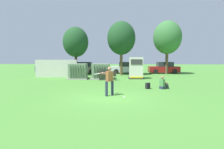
{
  "coord_description": "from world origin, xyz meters",
  "views": [
    {
      "loc": [
        0.56,
        -10.69,
        2.35
      ],
      "look_at": [
        -0.02,
        3.5,
        1.0
      ],
      "focal_mm": 30.1,
      "sensor_mm": 36.0,
      "label": 1
    }
  ],
  "objects_px": {
    "sports_ball": "(124,97)",
    "backpack": "(148,86)",
    "parked_car_left_of_center": "(83,68)",
    "transformer_mid_west": "(101,72)",
    "seated_spectator": "(163,84)",
    "parked_car_leftmost": "(52,68)",
    "generator_enclosure": "(136,68)",
    "transformer_west": "(78,72)",
    "batter": "(109,80)",
    "park_bench": "(107,75)",
    "parked_car_right_of_center": "(126,68)",
    "parked_car_rightmost": "(164,68)"
  },
  "relations": [
    {
      "from": "parked_car_left_of_center",
      "to": "generator_enclosure",
      "type": "bearing_deg",
      "value": -41.27
    },
    {
      "from": "generator_enclosure",
      "to": "parked_car_right_of_center",
      "type": "distance_m",
      "value": 6.52
    },
    {
      "from": "seated_spectator",
      "to": "parked_car_leftmost",
      "type": "bearing_deg",
      "value": 134.61
    },
    {
      "from": "transformer_west",
      "to": "seated_spectator",
      "type": "height_order",
      "value": "transformer_west"
    },
    {
      "from": "park_bench",
      "to": "batter",
      "type": "xyz_separation_m",
      "value": [
        0.59,
        -7.39,
        0.44
      ]
    },
    {
      "from": "sports_ball",
      "to": "seated_spectator",
      "type": "bearing_deg",
      "value": 47.55
    },
    {
      "from": "generator_enclosure",
      "to": "transformer_west",
      "type": "bearing_deg",
      "value": -174.4
    },
    {
      "from": "seated_spectator",
      "to": "parked_car_left_of_center",
      "type": "xyz_separation_m",
      "value": [
        -8.3,
        12.46,
        0.38
      ]
    },
    {
      "from": "park_bench",
      "to": "parked_car_rightmost",
      "type": "bearing_deg",
      "value": 47.33
    },
    {
      "from": "transformer_mid_west",
      "to": "seated_spectator",
      "type": "bearing_deg",
      "value": -48.87
    },
    {
      "from": "park_bench",
      "to": "parked_car_right_of_center",
      "type": "xyz_separation_m",
      "value": [
        2.14,
        8.03,
        0.22
      ]
    },
    {
      "from": "transformer_west",
      "to": "parked_car_leftmost",
      "type": "distance_m",
      "value": 9.41
    },
    {
      "from": "generator_enclosure",
      "to": "parked_car_rightmost",
      "type": "xyz_separation_m",
      "value": [
        4.51,
        6.57,
        -0.38
      ]
    },
    {
      "from": "batter",
      "to": "parked_car_leftmost",
      "type": "height_order",
      "value": "batter"
    },
    {
      "from": "parked_car_left_of_center",
      "to": "parked_car_right_of_center",
      "type": "distance_m",
      "value": 6.02
    },
    {
      "from": "generator_enclosure",
      "to": "backpack",
      "type": "xyz_separation_m",
      "value": [
        0.32,
        -6.47,
        -0.92
      ]
    },
    {
      "from": "park_bench",
      "to": "parked_car_right_of_center",
      "type": "bearing_deg",
      "value": 75.1
    },
    {
      "from": "parked_car_right_of_center",
      "to": "transformer_mid_west",
      "type": "bearing_deg",
      "value": -112.31
    },
    {
      "from": "transformer_west",
      "to": "sports_ball",
      "type": "bearing_deg",
      "value": -62.69
    },
    {
      "from": "parked_car_rightmost",
      "to": "sports_ball",
      "type": "bearing_deg",
      "value": -110.29
    },
    {
      "from": "parked_car_leftmost",
      "to": "backpack",
      "type": "bearing_deg",
      "value": -47.98
    },
    {
      "from": "park_bench",
      "to": "parked_car_right_of_center",
      "type": "relative_size",
      "value": 0.42
    },
    {
      "from": "seated_spectator",
      "to": "parked_car_rightmost",
      "type": "xyz_separation_m",
      "value": [
        3.07,
        13.01,
        0.38
      ]
    },
    {
      "from": "batter",
      "to": "parked_car_right_of_center",
      "type": "xyz_separation_m",
      "value": [
        1.55,
        15.42,
        -0.22
      ]
    },
    {
      "from": "generator_enclosure",
      "to": "seated_spectator",
      "type": "relative_size",
      "value": 2.39
    },
    {
      "from": "transformer_west",
      "to": "generator_enclosure",
      "type": "height_order",
      "value": "generator_enclosure"
    },
    {
      "from": "seated_spectator",
      "to": "backpack",
      "type": "height_order",
      "value": "seated_spectator"
    },
    {
      "from": "sports_ball",
      "to": "parked_car_left_of_center",
      "type": "xyz_separation_m",
      "value": [
        -5.38,
        15.65,
        0.71
      ]
    },
    {
      "from": "generator_enclosure",
      "to": "batter",
      "type": "xyz_separation_m",
      "value": [
        -2.41,
        -8.96,
        -0.16
      ]
    },
    {
      "from": "parked_car_rightmost",
      "to": "parked_car_leftmost",
      "type": "bearing_deg",
      "value": 178.69
    },
    {
      "from": "generator_enclosure",
      "to": "batter",
      "type": "relative_size",
      "value": 1.32
    },
    {
      "from": "transformer_west",
      "to": "sports_ball",
      "type": "relative_size",
      "value": 23.33
    },
    {
      "from": "batter",
      "to": "parked_car_right_of_center",
      "type": "distance_m",
      "value": 15.5
    },
    {
      "from": "transformer_west",
      "to": "backpack",
      "type": "bearing_deg",
      "value": -42.22
    },
    {
      "from": "sports_ball",
      "to": "backpack",
      "type": "relative_size",
      "value": 0.2
    },
    {
      "from": "generator_enclosure",
      "to": "seated_spectator",
      "type": "height_order",
      "value": "generator_enclosure"
    },
    {
      "from": "sports_ball",
      "to": "parked_car_rightmost",
      "type": "xyz_separation_m",
      "value": [
        5.99,
        16.2,
        0.71
      ]
    },
    {
      "from": "batter",
      "to": "parked_car_right_of_center",
      "type": "relative_size",
      "value": 0.41
    },
    {
      "from": "sports_ball",
      "to": "parked_car_left_of_center",
      "type": "relative_size",
      "value": 0.02
    },
    {
      "from": "parked_car_leftmost",
      "to": "parked_car_right_of_center",
      "type": "bearing_deg",
      "value": -2.56
    },
    {
      "from": "park_bench",
      "to": "sports_ball",
      "type": "bearing_deg",
      "value": -79.35
    },
    {
      "from": "seated_spectator",
      "to": "generator_enclosure",
      "type": "bearing_deg",
      "value": 102.58
    },
    {
      "from": "parked_car_left_of_center",
      "to": "transformer_mid_west",
      "type": "bearing_deg",
      "value": -64.4
    },
    {
      "from": "transformer_mid_west",
      "to": "batter",
      "type": "xyz_separation_m",
      "value": [
        1.32,
        -8.44,
        0.19
      ]
    },
    {
      "from": "batter",
      "to": "backpack",
      "type": "xyz_separation_m",
      "value": [
        2.72,
        2.5,
        -0.76
      ]
    },
    {
      "from": "batter",
      "to": "parked_car_left_of_center",
      "type": "distance_m",
      "value": 15.64
    },
    {
      "from": "transformer_west",
      "to": "batter",
      "type": "xyz_separation_m",
      "value": [
        3.74,
        -8.36,
        0.19
      ]
    },
    {
      "from": "park_bench",
      "to": "parked_car_left_of_center",
      "type": "bearing_deg",
      "value": 116.98
    },
    {
      "from": "park_bench",
      "to": "sports_ball",
      "type": "xyz_separation_m",
      "value": [
        1.51,
        -8.06,
        -0.49
      ]
    },
    {
      "from": "batter",
      "to": "parked_car_left_of_center",
      "type": "bearing_deg",
      "value": 106.56
    }
  ]
}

